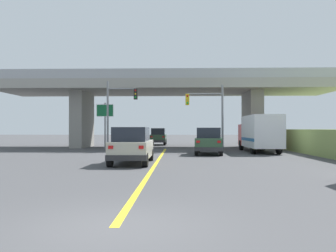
{
  "coord_description": "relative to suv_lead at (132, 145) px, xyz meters",
  "views": [
    {
      "loc": [
        1.25,
        -6.71,
        1.92
      ],
      "look_at": [
        0.42,
        20.88,
        2.16
      ],
      "focal_mm": 37.12,
      "sensor_mm": 36.0,
      "label": 1
    }
  ],
  "objects": [
    {
      "name": "suv_lead",
      "position": [
        0.0,
        0.0,
        0.0
      ],
      "size": [
        2.05,
        4.73,
        2.02
      ],
      "color": "#B7B29E",
      "rests_on": "ground"
    },
    {
      "name": "traffic_signal_nearside",
      "position": [
        5.26,
        10.66,
        2.58
      ],
      "size": [
        3.25,
        0.36,
        5.7
      ],
      "color": "slate",
      "rests_on": "ground"
    },
    {
      "name": "box_truck",
      "position": [
        9.31,
        9.93,
        0.58
      ],
      "size": [
        2.33,
        7.3,
        3.02
      ],
      "color": "red",
      "rests_on": "ground"
    },
    {
      "name": "traffic_signal_farside",
      "position": [
        -2.86,
        11.4,
        2.87
      ],
      "size": [
        2.74,
        0.36,
        6.16
      ],
      "color": "slate",
      "rests_on": "ground"
    },
    {
      "name": "lane_divider_stripe",
      "position": [
        1.32,
        1.0,
        -1.01
      ],
      "size": [
        0.2,
        26.78,
        0.01
      ],
      "primitive_type": "cube",
      "color": "yellow",
      "rests_on": "ground"
    },
    {
      "name": "ground",
      "position": [
        1.32,
        17.37,
        -1.02
      ],
      "size": [
        160.0,
        160.0,
        0.0
      ],
      "primitive_type": "plane",
      "color": "#424244"
    },
    {
      "name": "suv_crossing",
      "position": [
        4.89,
        7.43,
        -0.0
      ],
      "size": [
        2.42,
        4.73,
        2.02
      ],
      "rotation": [
        0.0,
        0.0,
        -0.1
      ],
      "color": "#2D4C33",
      "rests_on": "ground"
    },
    {
      "name": "highway_sign",
      "position": [
        -4.67,
        14.83,
        2.31
      ],
      "size": [
        1.67,
        0.17,
        4.51
      ],
      "color": "slate",
      "rests_on": "ground"
    },
    {
      "name": "overpass_bridge",
      "position": [
        1.32,
        17.37,
        4.55
      ],
      "size": [
        34.55,
        8.49,
        7.6
      ],
      "color": "gray",
      "rests_on": "ground"
    },
    {
      "name": "sedan_oncoming",
      "position": [
        0.13,
        22.97,
        -0.01
      ],
      "size": [
        1.87,
        4.25,
        2.02
      ],
      "color": "#2D4C33",
      "rests_on": "ground"
    }
  ]
}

